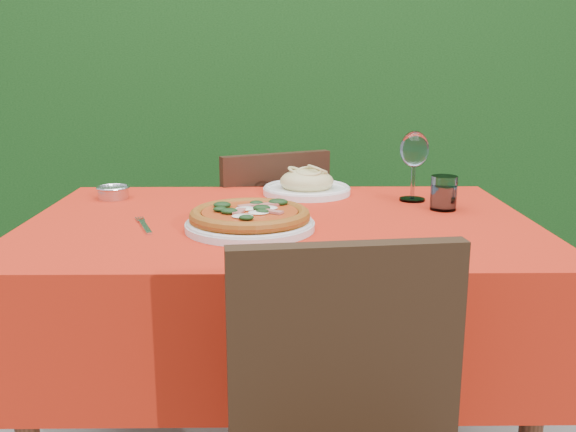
{
  "coord_description": "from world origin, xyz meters",
  "views": [
    {
      "loc": [
        0.0,
        -1.57,
        1.13
      ],
      "look_at": [
        0.02,
        -0.05,
        0.77
      ],
      "focal_mm": 40.0,
      "sensor_mm": 36.0,
      "label": 1
    }
  ],
  "objects_px": {
    "fork": "(145,227)",
    "steel_ramekin": "(113,193)",
    "pizza_plate": "(250,219)",
    "water_glass": "(444,195)",
    "chair_far": "(266,252)",
    "wine_glass": "(414,152)",
    "pasta_plate": "(307,185)"
  },
  "relations": [
    {
      "from": "water_glass",
      "to": "fork",
      "type": "distance_m",
      "value": 0.78
    },
    {
      "from": "pizza_plate",
      "to": "fork",
      "type": "height_order",
      "value": "pizza_plate"
    },
    {
      "from": "fork",
      "to": "steel_ramekin",
      "type": "height_order",
      "value": "steel_ramekin"
    },
    {
      "from": "water_glass",
      "to": "wine_glass",
      "type": "height_order",
      "value": "wine_glass"
    },
    {
      "from": "chair_far",
      "to": "wine_glass",
      "type": "bearing_deg",
      "value": 113.91
    },
    {
      "from": "pizza_plate",
      "to": "steel_ramekin",
      "type": "xyz_separation_m",
      "value": [
        -0.41,
        0.36,
        -0.01
      ]
    },
    {
      "from": "chair_far",
      "to": "water_glass",
      "type": "relative_size",
      "value": 9.2
    },
    {
      "from": "wine_glass",
      "to": "fork",
      "type": "distance_m",
      "value": 0.77
    },
    {
      "from": "wine_glass",
      "to": "steel_ramekin",
      "type": "distance_m",
      "value": 0.87
    },
    {
      "from": "water_glass",
      "to": "chair_far",
      "type": "bearing_deg",
      "value": 134.55
    },
    {
      "from": "water_glass",
      "to": "pizza_plate",
      "type": "bearing_deg",
      "value": -158.31
    },
    {
      "from": "pizza_plate",
      "to": "chair_far",
      "type": "bearing_deg",
      "value": 88.41
    },
    {
      "from": "fork",
      "to": "water_glass",
      "type": "bearing_deg",
      "value": -6.24
    },
    {
      "from": "pizza_plate",
      "to": "pasta_plate",
      "type": "height_order",
      "value": "pasta_plate"
    },
    {
      "from": "wine_glass",
      "to": "steel_ramekin",
      "type": "bearing_deg",
      "value": 177.45
    },
    {
      "from": "chair_far",
      "to": "water_glass",
      "type": "xyz_separation_m",
      "value": [
        0.49,
        -0.5,
        0.31
      ]
    },
    {
      "from": "pasta_plate",
      "to": "fork",
      "type": "bearing_deg",
      "value": -134.88
    },
    {
      "from": "wine_glass",
      "to": "steel_ramekin",
      "type": "xyz_separation_m",
      "value": [
        -0.86,
        0.04,
        -0.12
      ]
    },
    {
      "from": "pizza_plate",
      "to": "water_glass",
      "type": "bearing_deg",
      "value": 21.69
    },
    {
      "from": "chair_far",
      "to": "pasta_plate",
      "type": "bearing_deg",
      "value": 90.74
    },
    {
      "from": "water_glass",
      "to": "wine_glass",
      "type": "relative_size",
      "value": 0.46
    },
    {
      "from": "pizza_plate",
      "to": "wine_glass",
      "type": "xyz_separation_m",
      "value": [
        0.45,
        0.32,
        0.11
      ]
    },
    {
      "from": "steel_ramekin",
      "to": "pasta_plate",
      "type": "bearing_deg",
      "value": 6.41
    },
    {
      "from": "wine_glass",
      "to": "fork",
      "type": "relative_size",
      "value": 1.08
    },
    {
      "from": "pasta_plate",
      "to": "wine_glass",
      "type": "distance_m",
      "value": 0.33
    },
    {
      "from": "chair_far",
      "to": "fork",
      "type": "xyz_separation_m",
      "value": [
        -0.27,
        -0.68,
        0.27
      ]
    },
    {
      "from": "pizza_plate",
      "to": "fork",
      "type": "xyz_separation_m",
      "value": [
        -0.25,
        0.02,
        -0.02
      ]
    },
    {
      "from": "pizza_plate",
      "to": "steel_ramekin",
      "type": "bearing_deg",
      "value": 139.1
    },
    {
      "from": "chair_far",
      "to": "fork",
      "type": "distance_m",
      "value": 0.78
    },
    {
      "from": "water_glass",
      "to": "steel_ramekin",
      "type": "relative_size",
      "value": 1.06
    },
    {
      "from": "pasta_plate",
      "to": "chair_far",
      "type": "bearing_deg",
      "value": 115.34
    },
    {
      "from": "chair_far",
      "to": "water_glass",
      "type": "height_order",
      "value": "chair_far"
    }
  ]
}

